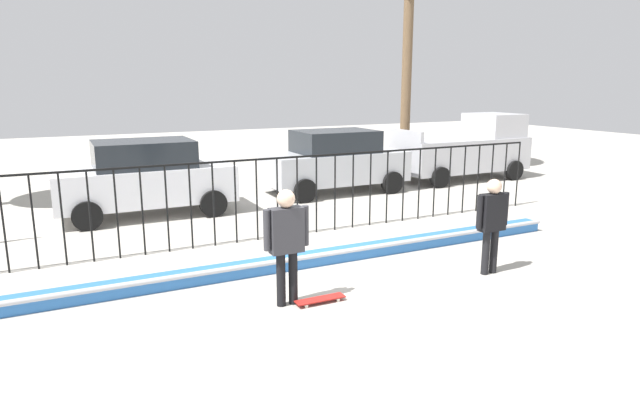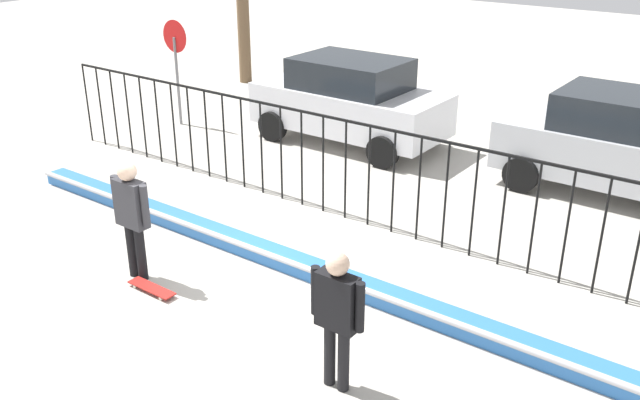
% 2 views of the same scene
% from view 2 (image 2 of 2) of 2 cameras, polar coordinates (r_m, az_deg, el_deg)
% --- Properties ---
extents(ground_plane, '(60.00, 60.00, 0.00)m').
position_cam_2_polar(ground_plane, '(9.95, -7.98, -7.34)').
color(ground_plane, '#ADA89E').
extents(bowl_coping_ledge, '(11.00, 0.40, 0.27)m').
position_cam_2_polar(bowl_coping_ledge, '(10.55, -4.07, -4.48)').
color(bowl_coping_ledge, '#2D6BB7').
rests_on(bowl_coping_ledge, ground).
extents(perimeter_fence, '(14.04, 0.04, 1.76)m').
position_cam_2_polar(perimeter_fence, '(11.59, 2.12, 3.44)').
color(perimeter_fence, black).
rests_on(perimeter_fence, ground).
extents(skateboarder, '(0.72, 0.27, 1.78)m').
position_cam_2_polar(skateboarder, '(10.04, -15.23, -0.80)').
color(skateboarder, black).
rests_on(skateboarder, ground).
extents(skateboard, '(0.80, 0.20, 0.07)m').
position_cam_2_polar(skateboard, '(10.06, -13.67, -7.04)').
color(skateboard, '#A51E19').
rests_on(skateboard, ground).
extents(camera_operator, '(0.69, 0.26, 1.70)m').
position_cam_2_polar(camera_operator, '(7.54, 1.42, -8.95)').
color(camera_operator, black).
rests_on(camera_operator, ground).
extents(parked_car_white, '(4.30, 2.12, 1.90)m').
position_cam_2_polar(parked_car_white, '(15.50, 2.48, 8.19)').
color(parked_car_white, silver).
rests_on(parked_car_white, ground).
extents(parked_car_silver, '(4.30, 2.12, 1.90)m').
position_cam_2_polar(parked_car_silver, '(13.77, 23.61, 4.23)').
color(parked_car_silver, '#B7BABF').
rests_on(parked_car_silver, ground).
extents(stop_sign, '(0.76, 0.07, 2.50)m').
position_cam_2_polar(stop_sign, '(17.01, -11.74, 11.35)').
color(stop_sign, slate).
rests_on(stop_sign, ground).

